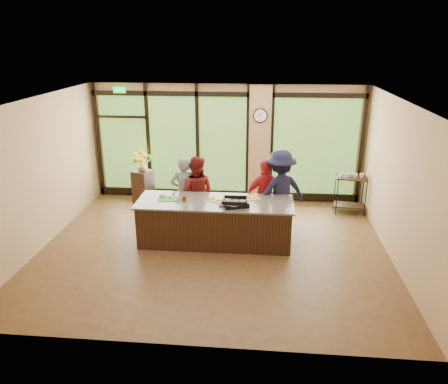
% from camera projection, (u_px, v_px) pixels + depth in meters
% --- Properties ---
extents(floor, '(7.00, 7.00, 0.00)m').
position_uv_depth(floor, '(214.00, 248.00, 8.94)').
color(floor, '#53381D').
rests_on(floor, ground).
extents(ceiling, '(7.00, 7.00, 0.00)m').
position_uv_depth(ceiling, '(212.00, 100.00, 7.93)').
color(ceiling, white).
rests_on(ceiling, back_wall).
extents(back_wall, '(7.00, 0.00, 7.00)m').
position_uv_depth(back_wall, '(227.00, 143.00, 11.25)').
color(back_wall, tan).
rests_on(back_wall, floor).
extents(left_wall, '(0.00, 6.00, 6.00)m').
position_uv_depth(left_wall, '(40.00, 174.00, 8.75)').
color(left_wall, tan).
rests_on(left_wall, floor).
extents(right_wall, '(0.00, 6.00, 6.00)m').
position_uv_depth(right_wall, '(399.00, 184.00, 8.13)').
color(right_wall, tan).
rests_on(right_wall, floor).
extents(window_wall, '(6.90, 0.12, 3.00)m').
position_uv_depth(window_wall, '(233.00, 148.00, 11.23)').
color(window_wall, tan).
rests_on(window_wall, floor).
extents(island_base, '(3.10, 1.00, 0.88)m').
position_uv_depth(island_base, '(215.00, 223.00, 9.08)').
color(island_base, '#331D11').
rests_on(island_base, floor).
extents(countertop, '(3.20, 1.10, 0.04)m').
position_uv_depth(countertop, '(215.00, 202.00, 8.92)').
color(countertop, slate).
rests_on(countertop, island_base).
extents(wall_clock, '(0.36, 0.04, 0.36)m').
position_uv_depth(wall_clock, '(260.00, 116.00, 10.80)').
color(wall_clock, black).
rests_on(wall_clock, window_wall).
extents(cook_left, '(0.66, 0.49, 1.63)m').
position_uv_depth(cook_left, '(184.00, 192.00, 9.72)').
color(cook_left, slate).
rests_on(cook_left, floor).
extents(cook_midleft, '(0.87, 0.71, 1.65)m').
position_uv_depth(cook_midleft, '(196.00, 192.00, 9.72)').
color(cook_midleft, maroon).
rests_on(cook_midleft, floor).
extents(cook_midright, '(1.01, 0.70, 1.60)m').
position_uv_depth(cook_midright, '(265.00, 196.00, 9.58)').
color(cook_midright, '#AD1A22').
rests_on(cook_midright, floor).
extents(cook_right, '(1.36, 1.11, 1.83)m').
position_uv_depth(cook_right, '(280.00, 191.00, 9.49)').
color(cook_right, '#161832').
rests_on(cook_right, floor).
extents(roasting_pan, '(0.58, 0.52, 0.09)m').
position_uv_depth(roasting_pan, '(235.00, 204.00, 8.66)').
color(roasting_pan, black).
rests_on(roasting_pan, countertop).
extents(mixing_bowl, '(0.45, 0.45, 0.09)m').
position_uv_depth(mixing_bowl, '(232.00, 205.00, 8.61)').
color(mixing_bowl, silver).
rests_on(mixing_bowl, countertop).
extents(cutting_board_left, '(0.47, 0.39, 0.01)m').
position_uv_depth(cutting_board_left, '(168.00, 199.00, 9.03)').
color(cutting_board_left, green).
rests_on(cutting_board_left, countertop).
extents(cutting_board_center, '(0.51, 0.45, 0.01)m').
position_uv_depth(cutting_board_center, '(221.00, 201.00, 8.92)').
color(cutting_board_center, gold).
rests_on(cutting_board_center, countertop).
extents(cutting_board_right, '(0.52, 0.47, 0.01)m').
position_uv_depth(cutting_board_right, '(249.00, 198.00, 9.07)').
color(cutting_board_right, gold).
rests_on(cutting_board_right, countertop).
extents(prep_bowl_near, '(0.15, 0.15, 0.05)m').
position_uv_depth(prep_bowl_near, '(163.00, 196.00, 9.15)').
color(prep_bowl_near, white).
rests_on(prep_bowl_near, countertop).
extents(prep_bowl_mid, '(0.16, 0.16, 0.04)m').
position_uv_depth(prep_bowl_mid, '(221.00, 205.00, 8.67)').
color(prep_bowl_mid, white).
rests_on(prep_bowl_mid, countertop).
extents(prep_bowl_far, '(0.17, 0.17, 0.03)m').
position_uv_depth(prep_bowl_far, '(212.00, 198.00, 9.04)').
color(prep_bowl_far, white).
rests_on(prep_bowl_far, countertop).
extents(red_ramekin, '(0.13, 0.13, 0.08)m').
position_uv_depth(red_ramekin, '(184.00, 199.00, 8.92)').
color(red_ramekin, '#A62010').
rests_on(red_ramekin, countertop).
extents(flower_stand, '(0.56, 0.56, 0.86)m').
position_uv_depth(flower_stand, '(143.00, 187.00, 11.29)').
color(flower_stand, '#331D11').
rests_on(flower_stand, floor).
extents(flower_vase, '(0.30, 0.30, 0.25)m').
position_uv_depth(flower_vase, '(142.00, 166.00, 11.10)').
color(flower_vase, '#9C8255').
rests_on(flower_vase, flower_stand).
extents(bar_cart, '(0.79, 0.52, 1.01)m').
position_uv_depth(bar_cart, '(350.00, 189.00, 10.57)').
color(bar_cart, '#331D11').
rests_on(bar_cart, floor).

